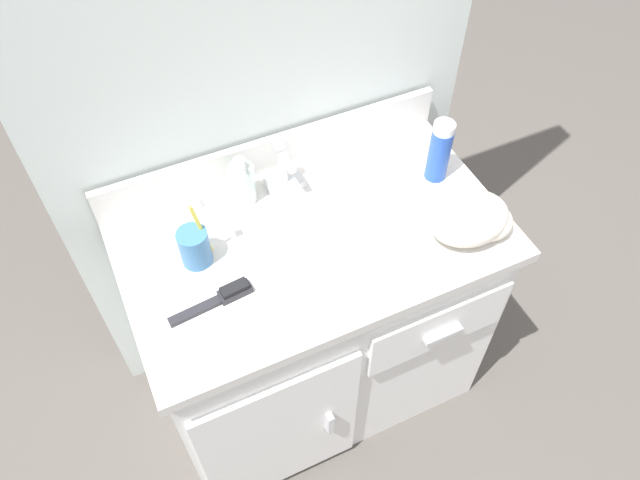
{
  "coord_description": "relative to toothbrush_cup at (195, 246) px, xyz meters",
  "views": [
    {
      "loc": [
        -0.37,
        -0.81,
        1.85
      ],
      "look_at": [
        0.0,
        -0.03,
        0.76
      ],
      "focal_mm": 35.0,
      "sensor_mm": 36.0,
      "label": 1
    }
  ],
  "objects": [
    {
      "name": "ground_plane",
      "position": [
        0.26,
        -0.05,
        -0.79
      ],
      "size": [
        6.0,
        6.0,
        0.0
      ],
      "primitive_type": "plane",
      "color": "#4C4742"
    },
    {
      "name": "shaving_cream_can",
      "position": [
        0.61,
        0.0,
        0.03
      ],
      "size": [
        0.05,
        0.05,
        0.17
      ],
      "color": "#234CB2",
      "rests_on": "vanity"
    },
    {
      "name": "backsplash",
      "position": [
        0.26,
        0.19,
        0.0
      ],
      "size": [
        0.88,
        0.02,
        0.1
      ],
      "color": "silver",
      "rests_on": "vanity"
    },
    {
      "name": "sink_faucet",
      "position": [
        0.26,
        0.13,
        -0.0
      ],
      "size": [
        0.09,
        0.09,
        0.14
      ],
      "color": "silver",
      "rests_on": "vanity"
    },
    {
      "name": "hairbrush",
      "position": [
        0.01,
        -0.12,
        -0.04
      ],
      "size": [
        0.19,
        0.04,
        0.03
      ],
      "rotation": [
        0.0,
        0.0,
        0.1
      ],
      "color": "#232328",
      "rests_on": "vanity"
    },
    {
      "name": "toothbrush_cup",
      "position": [
        0.0,
        0.0,
        0.0
      ],
      "size": [
        0.08,
        0.07,
        0.18
      ],
      "color": "teal",
      "rests_on": "vanity"
    },
    {
      "name": "wall_back",
      "position": [
        0.26,
        0.25,
        0.31
      ],
      "size": [
        1.06,
        0.08,
        2.2
      ],
      "primitive_type": "cube",
      "color": "silver",
      "rests_on": "ground_plane"
    },
    {
      "name": "vanity",
      "position": [
        0.26,
        -0.06,
        -0.4
      ],
      "size": [
        0.88,
        0.53,
        0.74
      ],
      "color": "white",
      "rests_on": "ground_plane"
    },
    {
      "name": "soap_dispenser",
      "position": [
        0.16,
        0.13,
        0.01
      ],
      "size": [
        0.06,
        0.06,
        0.14
      ],
      "color": "silver",
      "rests_on": "vanity"
    },
    {
      "name": "hand_towel",
      "position": [
        0.6,
        -0.19,
        -0.01
      ],
      "size": [
        0.2,
        0.15,
        0.09
      ],
      "color": "beige",
      "rests_on": "vanity"
    }
  ]
}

